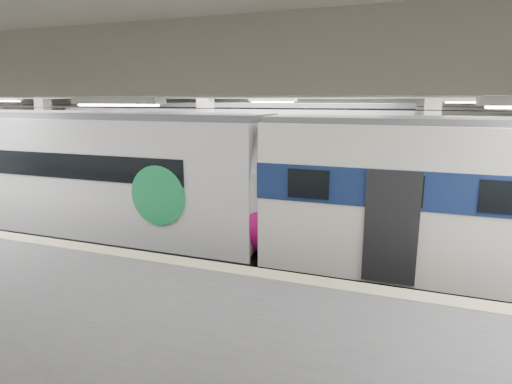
% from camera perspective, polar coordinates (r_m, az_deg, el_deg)
% --- Properties ---
extents(station_hall, '(36.00, 24.00, 5.75)m').
position_cam_1_polar(station_hall, '(11.18, -3.82, 3.35)').
color(station_hall, black).
rests_on(station_hall, ground).
extents(modern_emu, '(14.17, 2.92, 4.55)m').
position_cam_1_polar(modern_emu, '(15.23, -17.35, 1.36)').
color(modern_emu, silver).
rests_on(modern_emu, ground).
extents(far_train, '(15.22, 3.13, 4.81)m').
position_cam_1_polar(far_train, '(19.08, -3.46, 4.76)').
color(far_train, silver).
rests_on(far_train, ground).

